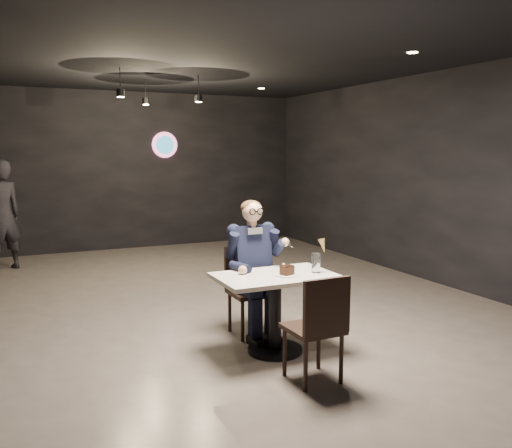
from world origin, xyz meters
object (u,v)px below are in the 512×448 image
chair_far (251,291)px  seated_man (251,266)px  sundae_glass (316,263)px  chair_near (313,326)px  passerby (1,215)px  main_table (275,313)px

chair_far → seated_man: bearing=180.0°
seated_man → sundae_glass: seated_man is taller
chair_near → seated_man: (-0.00, 1.24, 0.26)m
seated_man → passerby: 5.01m
chair_far → main_table: bearing=-90.0°
main_table → passerby: bearing=115.1°
main_table → seated_man: 0.65m
seated_man → passerby: passerby is taller
main_table → chair_far: (-0.00, 0.55, 0.09)m
sundae_glass → passerby: bearing=118.3°
main_table → chair_far: 0.56m
main_table → chair_near: chair_near is taller
main_table → sundae_glass: 0.61m
chair_near → passerby: passerby is taller
chair_near → sundae_glass: bearing=56.2°
main_table → chair_near: (-0.00, -0.69, 0.09)m
chair_near → passerby: 6.16m
seated_man → sundae_glass: 0.75m
chair_far → passerby: passerby is taller
main_table → chair_far: chair_far is taller
passerby → main_table: bearing=89.3°
sundae_glass → passerby: size_ratio=0.11×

